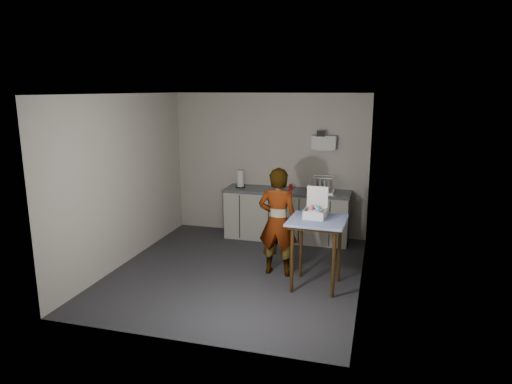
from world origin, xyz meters
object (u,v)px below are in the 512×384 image
(soda_can, at_px, (291,187))
(bakery_box, at_px, (315,211))
(side_table, at_px, (317,228))
(soap_bottle, at_px, (279,182))
(kitchen_counter, at_px, (287,216))
(dish_rack, at_px, (322,189))
(paper_towel, at_px, (240,179))
(standing_man, at_px, (278,222))
(dark_bottle, at_px, (279,183))

(soda_can, xyz_separation_m, bakery_box, (0.70, -1.83, 0.09))
(side_table, height_order, soap_bottle, soap_bottle)
(side_table, xyz_separation_m, soda_can, (-0.74, 1.91, 0.12))
(kitchen_counter, height_order, bakery_box, bakery_box)
(soap_bottle, distance_m, dish_rack, 0.76)
(kitchen_counter, relative_size, side_table, 2.32)
(dish_rack, relative_size, bakery_box, 0.99)
(soap_bottle, height_order, paper_towel, paper_towel)
(side_table, relative_size, soda_can, 8.69)
(kitchen_counter, distance_m, paper_towel, 1.08)
(side_table, bearing_deg, standing_man, 155.63)
(dish_rack, xyz_separation_m, bakery_box, (0.14, -1.83, 0.08))
(standing_man, bearing_deg, side_table, 155.05)
(soda_can, relative_size, dish_rack, 0.28)
(dark_bottle, bearing_deg, kitchen_counter, -2.86)
(soap_bottle, bearing_deg, dark_bottle, 113.15)
(bakery_box, bearing_deg, dark_bottle, 119.54)
(soap_bottle, relative_size, dark_bottle, 1.21)
(standing_man, bearing_deg, dish_rack, -102.98)
(kitchen_counter, bearing_deg, standing_man, -82.95)
(dish_rack, bearing_deg, soda_can, 179.81)
(dark_bottle, xyz_separation_m, bakery_box, (0.91, -1.84, 0.04))
(standing_man, height_order, dish_rack, standing_man)
(standing_man, distance_m, soda_can, 1.61)
(soda_can, height_order, bakery_box, bakery_box)
(soap_bottle, relative_size, paper_towel, 0.85)
(dark_bottle, bearing_deg, bakery_box, -63.68)
(paper_towel, bearing_deg, dark_bottle, 0.75)
(kitchen_counter, distance_m, standing_man, 1.66)
(side_table, xyz_separation_m, dark_bottle, (-0.96, 1.92, 0.18))
(standing_man, bearing_deg, kitchen_counter, -81.20)
(standing_man, relative_size, dish_rack, 3.96)
(bakery_box, bearing_deg, kitchen_counter, 115.75)
(kitchen_counter, relative_size, dish_rack, 5.59)
(soap_bottle, relative_size, soda_can, 2.42)
(soda_can, bearing_deg, soap_bottle, -173.09)
(kitchen_counter, distance_m, dish_rack, 0.83)
(paper_towel, distance_m, dish_rack, 1.49)
(standing_man, distance_m, dish_rack, 1.66)
(kitchen_counter, height_order, soda_can, soda_can)
(kitchen_counter, height_order, soap_bottle, soap_bottle)
(kitchen_counter, xyz_separation_m, paper_towel, (-0.87, -0.00, 0.63))
(standing_man, height_order, bakery_box, standing_man)
(soap_bottle, distance_m, dark_bottle, 0.05)
(dish_rack, distance_m, bakery_box, 1.84)
(standing_man, bearing_deg, bakery_box, 159.32)
(kitchen_counter, distance_m, soda_can, 0.54)
(dark_bottle, height_order, dish_rack, dish_rack)
(kitchen_counter, xyz_separation_m, dark_bottle, (-0.15, 0.01, 0.59))
(side_table, distance_m, soda_can, 2.05)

